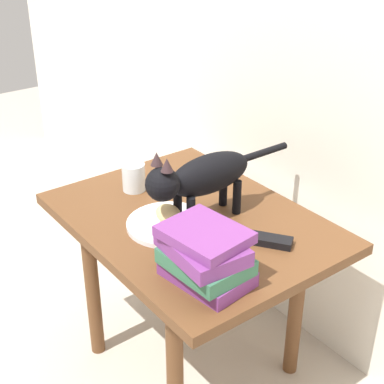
{
  "coord_description": "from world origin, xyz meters",
  "views": [
    {
      "loc": [
        1.11,
        -0.83,
        1.34
      ],
      "look_at": [
        0.0,
        0.0,
        0.61
      ],
      "focal_mm": 53.89,
      "sensor_mm": 36.0,
      "label": 1
    }
  ],
  "objects_px": {
    "plate": "(169,224)",
    "cat": "(201,177)",
    "book_stack": "(205,256)",
    "candle_jar": "(134,178)",
    "bread_roll": "(167,213)",
    "side_table": "(192,239)",
    "tv_remote": "(263,239)"
  },
  "relations": [
    {
      "from": "bread_roll",
      "to": "book_stack",
      "type": "height_order",
      "value": "book_stack"
    },
    {
      "from": "bread_roll",
      "to": "cat",
      "type": "bearing_deg",
      "value": 72.76
    },
    {
      "from": "bread_roll",
      "to": "cat",
      "type": "relative_size",
      "value": 0.17
    },
    {
      "from": "book_stack",
      "to": "tv_remote",
      "type": "height_order",
      "value": "book_stack"
    },
    {
      "from": "bread_roll",
      "to": "book_stack",
      "type": "relative_size",
      "value": 0.37
    },
    {
      "from": "side_table",
      "to": "candle_jar",
      "type": "distance_m",
      "value": 0.27
    },
    {
      "from": "book_stack",
      "to": "candle_jar",
      "type": "height_order",
      "value": "book_stack"
    },
    {
      "from": "side_table",
      "to": "candle_jar",
      "type": "relative_size",
      "value": 9.21
    },
    {
      "from": "plate",
      "to": "candle_jar",
      "type": "distance_m",
      "value": 0.25
    },
    {
      "from": "side_table",
      "to": "plate",
      "type": "bearing_deg",
      "value": -88.74
    },
    {
      "from": "plate",
      "to": "cat",
      "type": "xyz_separation_m",
      "value": [
        0.02,
        0.09,
        0.13
      ]
    },
    {
      "from": "tv_remote",
      "to": "book_stack",
      "type": "bearing_deg",
      "value": -114.88
    },
    {
      "from": "side_table",
      "to": "cat",
      "type": "relative_size",
      "value": 1.63
    },
    {
      "from": "side_table",
      "to": "book_stack",
      "type": "xyz_separation_m",
      "value": [
        0.25,
        -0.15,
        0.14
      ]
    },
    {
      "from": "cat",
      "to": "book_stack",
      "type": "distance_m",
      "value": 0.29
    },
    {
      "from": "bread_roll",
      "to": "cat",
      "type": "distance_m",
      "value": 0.13
    },
    {
      "from": "bread_roll",
      "to": "side_table",
      "type": "bearing_deg",
      "value": 87.11
    },
    {
      "from": "book_stack",
      "to": "candle_jar",
      "type": "distance_m",
      "value": 0.5
    },
    {
      "from": "cat",
      "to": "book_stack",
      "type": "bearing_deg",
      "value": -35.66
    },
    {
      "from": "candle_jar",
      "to": "cat",
      "type": "bearing_deg",
      "value": 10.91
    },
    {
      "from": "tv_remote",
      "to": "candle_jar",
      "type": "bearing_deg",
      "value": 158.91
    },
    {
      "from": "cat",
      "to": "tv_remote",
      "type": "height_order",
      "value": "cat"
    },
    {
      "from": "book_stack",
      "to": "candle_jar",
      "type": "bearing_deg",
      "value": 167.08
    },
    {
      "from": "candle_jar",
      "to": "book_stack",
      "type": "bearing_deg",
      "value": -12.92
    },
    {
      "from": "bread_roll",
      "to": "cat",
      "type": "height_order",
      "value": "cat"
    },
    {
      "from": "plate",
      "to": "cat",
      "type": "relative_size",
      "value": 0.48
    },
    {
      "from": "side_table",
      "to": "plate",
      "type": "relative_size",
      "value": 3.42
    },
    {
      "from": "side_table",
      "to": "tv_remote",
      "type": "relative_size",
      "value": 5.22
    },
    {
      "from": "bread_roll",
      "to": "book_stack",
      "type": "distance_m",
      "value": 0.27
    },
    {
      "from": "side_table",
      "to": "book_stack",
      "type": "height_order",
      "value": "book_stack"
    },
    {
      "from": "cat",
      "to": "side_table",
      "type": "bearing_deg",
      "value": -155.7
    },
    {
      "from": "cat",
      "to": "tv_remote",
      "type": "relative_size",
      "value": 3.2
    }
  ]
}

